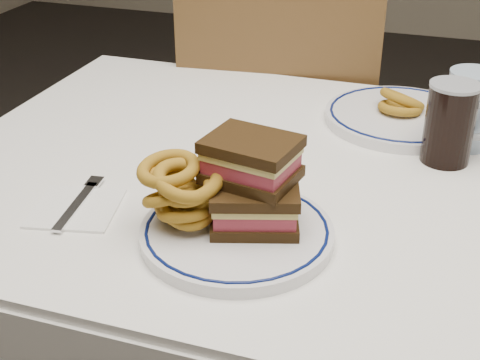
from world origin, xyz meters
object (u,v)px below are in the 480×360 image
(far_plate, at_px, (402,116))
(beer_mug, at_px, (452,122))
(reuben_sandwich, at_px, (253,183))
(main_plate, at_px, (237,232))
(chair_far, at_px, (282,135))

(far_plate, bearing_deg, beer_mug, -57.44)
(reuben_sandwich, distance_m, far_plate, 0.48)
(reuben_sandwich, bearing_deg, beer_mug, 52.28)
(main_plate, bearing_deg, beer_mug, 52.60)
(chair_far, height_order, main_plate, chair_far)
(far_plate, bearing_deg, chair_far, 134.08)
(beer_mug, distance_m, far_plate, 0.17)
(reuben_sandwich, height_order, beer_mug, reuben_sandwich)
(main_plate, height_order, beer_mug, beer_mug)
(reuben_sandwich, xyz_separation_m, beer_mug, (0.24, 0.31, -0.01))
(main_plate, distance_m, reuben_sandwich, 0.07)
(main_plate, bearing_deg, far_plate, 70.60)
(chair_far, height_order, far_plate, chair_far)
(chair_far, distance_m, far_plate, 0.50)
(chair_far, bearing_deg, reuben_sandwich, -78.18)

